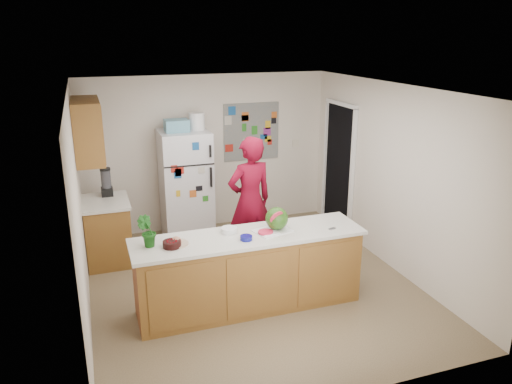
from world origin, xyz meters
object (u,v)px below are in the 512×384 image
object	(u,v)px
refrigerator	(186,185)
cherry_bowl	(172,244)
watermelon	(277,218)
person	(250,201)

from	to	relation	value
refrigerator	cherry_bowl	xyz separation A→B (m)	(-0.64, -2.43, 0.11)
cherry_bowl	watermelon	bearing A→B (deg)	3.98
refrigerator	person	distance (m)	1.38
person	cherry_bowl	bearing A→B (deg)	32.99
refrigerator	watermelon	size ratio (longest dim) A/B	6.42
refrigerator	person	bearing A→B (deg)	-62.11
watermelon	cherry_bowl	size ratio (longest dim) A/B	1.35
person	watermelon	world-z (taller)	person
person	cherry_bowl	xyz separation A→B (m)	(-1.28, -1.21, 0.05)
refrigerator	watermelon	xyz separation A→B (m)	(0.60, -2.35, 0.21)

